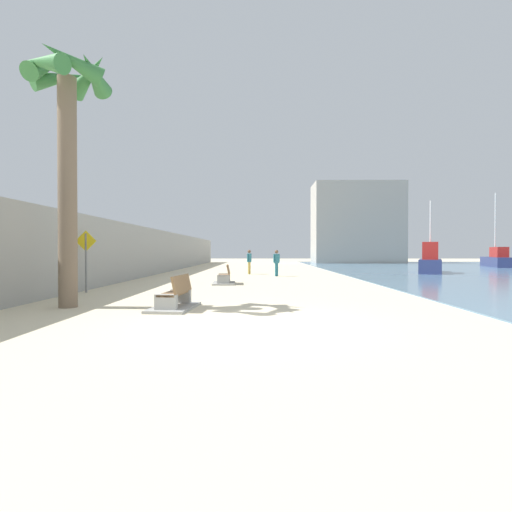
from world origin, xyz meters
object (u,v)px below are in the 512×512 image
person_walking (249,260)px  person_standing (277,261)px  boat_far_right (430,262)px  pedestrian_sign (86,254)px  palm_tree (67,118)px  bench_near (175,301)px  boat_mid_bay (497,259)px  bench_far (224,279)px

person_walking → person_standing: bearing=-51.4°
boat_far_right → pedestrian_sign: 24.14m
palm_tree → boat_far_right: 26.24m
bench_near → person_standing: size_ratio=1.26×
bench_near → boat_mid_bay: 40.18m
person_walking → boat_mid_bay: size_ratio=0.23×
palm_tree → pedestrian_sign: palm_tree is taller
palm_tree → bench_near: 6.26m
person_walking → person_standing: size_ratio=1.01×
bench_near → boat_far_right: boat_far_right is taller
person_standing → pedestrian_sign: size_ratio=0.70×
person_standing → pedestrian_sign: pedestrian_sign is taller
palm_tree → person_standing: palm_tree is taller
bench_far → person_walking: (1.04, 8.40, 0.80)m
boat_far_right → pedestrian_sign: boat_far_right is taller
palm_tree → boat_mid_bay: size_ratio=1.01×
person_standing → bench_near: bearing=-103.5°
bench_near → boat_mid_bay: boat_mid_bay is taller
palm_tree → bench_near: (3.22, -0.29, -5.36)m
person_walking → pedestrian_sign: bearing=-116.2°
bench_far → person_walking: bearing=83.0°
bench_near → boat_mid_bay: size_ratio=0.28×
boat_far_right → pedestrian_sign: bearing=-144.8°
bench_far → person_standing: size_ratio=1.24×
boat_mid_bay → pedestrian_sign: 40.41m
person_standing → boat_far_right: 12.18m
bench_far → person_standing: bearing=64.5°
bench_far → pedestrian_sign: (-5.18, -4.25, 1.32)m
palm_tree → person_walking: (4.91, 16.82, -4.57)m
palm_tree → bench_far: bearing=65.3°
person_standing → bench_far: bearing=-115.5°
boat_far_right → person_standing: bearing=-162.8°
bench_near → bench_far: 8.73m
pedestrian_sign → bench_far: bearing=39.3°
bench_near → bench_far: bearing=85.7°
boat_far_right → boat_mid_bay: boat_mid_bay is taller
bench_near → boat_far_right: 23.85m
palm_tree → person_walking: palm_tree is taller
person_walking → boat_mid_bay: (25.23, 12.72, -0.22)m
pedestrian_sign → palm_tree: bearing=-72.6°
palm_tree → boat_mid_bay: bearing=44.4°
boat_mid_bay → pedestrian_sign: size_ratio=3.09×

